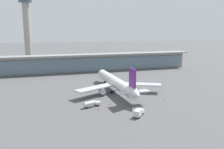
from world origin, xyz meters
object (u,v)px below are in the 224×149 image
at_px(service_truck_near_nose_yellow, 134,86).
at_px(service_truck_under_wing_white, 139,112).
at_px(safety_cone_alpha, 110,104).
at_px(service_truck_mid_apron_white, 91,104).
at_px(control_tower, 27,25).
at_px(safety_cone_charlie, 164,99).
at_px(safety_cone_bravo, 99,109).
at_px(airliner_on_stand, 116,83).

xyz_separation_m(service_truck_near_nose_yellow, service_truck_under_wing_white, (-17.25, -46.30, 0.88)).
height_order(service_truck_under_wing_white, safety_cone_alpha, service_truck_under_wing_white).
height_order(service_truck_near_nose_yellow, service_truck_mid_apron_white, service_truck_mid_apron_white).
relative_size(service_truck_under_wing_white, control_tower, 0.09).
bearing_deg(service_truck_under_wing_white, safety_cone_charlie, 38.58).
bearing_deg(service_truck_mid_apron_white, service_truck_under_wing_white, -47.00).
bearing_deg(control_tower, service_truck_mid_apron_white, -76.56).
height_order(service_truck_under_wing_white, safety_cone_bravo, service_truck_under_wing_white).
relative_size(service_truck_near_nose_yellow, safety_cone_charlie, 9.12).
height_order(airliner_on_stand, service_truck_mid_apron_white, airliner_on_stand).
distance_m(service_truck_mid_apron_white, safety_cone_bravo, 5.28).
relative_size(airliner_on_stand, safety_cone_alpha, 94.96).
xyz_separation_m(safety_cone_bravo, safety_cone_charlie, (35.87, 4.38, 0.00)).
xyz_separation_m(service_truck_near_nose_yellow, safety_cone_charlie, (4.55, -28.91, -0.49)).
bearing_deg(control_tower, airliner_on_stand, -65.49).
bearing_deg(safety_cone_bravo, service_truck_under_wing_white, -42.76).
distance_m(control_tower, safety_cone_charlie, 157.86).
bearing_deg(safety_cone_alpha, safety_cone_bravo, -142.46).
height_order(airliner_on_stand, safety_cone_charlie, airliner_on_stand).
distance_m(airliner_on_stand, service_truck_near_nose_yellow, 16.49).
relative_size(airliner_on_stand, control_tower, 0.91).
height_order(airliner_on_stand, safety_cone_alpha, airliner_on_stand).
distance_m(service_truck_near_nose_yellow, control_tower, 131.37).
height_order(service_truck_under_wing_white, control_tower, control_tower).
bearing_deg(safety_cone_alpha, control_tower, 107.23).
xyz_separation_m(airliner_on_stand, safety_cone_alpha, (-10.05, -20.98, -5.27)).
bearing_deg(safety_cone_charlie, service_truck_near_nose_yellow, 98.95).
bearing_deg(service_truck_near_nose_yellow, service_truck_mid_apron_white, -139.47).
bearing_deg(service_truck_mid_apron_white, safety_cone_alpha, 5.39).
distance_m(safety_cone_bravo, safety_cone_charlie, 36.13).
bearing_deg(safety_cone_charlie, safety_cone_alpha, 177.92).
relative_size(service_truck_near_nose_yellow, safety_cone_alpha, 9.12).
relative_size(airliner_on_stand, service_truck_mid_apron_white, 7.51).
bearing_deg(service_truck_under_wing_white, service_truck_mid_apron_white, 133.00).
xyz_separation_m(service_truck_mid_apron_white, safety_cone_alpha, (9.37, 0.88, -1.39)).
relative_size(service_truck_under_wing_white, safety_cone_charlie, 9.86).
relative_size(airliner_on_stand, service_truck_near_nose_yellow, 10.41).
xyz_separation_m(service_truck_mid_apron_white, safety_cone_charlie, (38.17, -0.16, -1.39)).
height_order(control_tower, safety_cone_alpha, control_tower).
height_order(airliner_on_stand, service_truck_near_nose_yellow, airliner_on_stand).
distance_m(service_truck_under_wing_white, safety_cone_bravo, 19.21).
bearing_deg(control_tower, safety_cone_alpha, -72.77).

